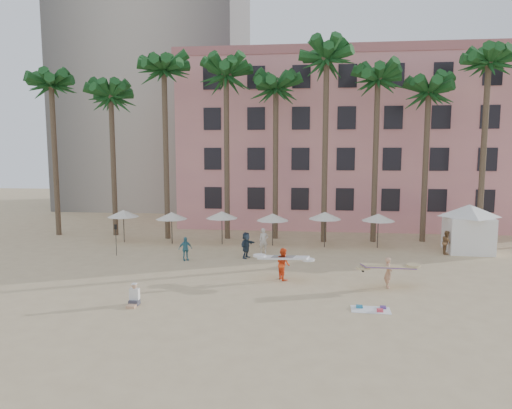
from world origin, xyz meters
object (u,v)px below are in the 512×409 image
object	(u,v)px
pink_hotel	(360,144)
carrier_white	(283,263)
cabana	(469,224)
carrier_yellow	(388,270)

from	to	relation	value
pink_hotel	carrier_white	distance (m)	24.69
cabana	carrier_yellow	world-z (taller)	cabana
cabana	carrier_yellow	size ratio (longest dim) A/B	1.57
pink_hotel	carrier_white	world-z (taller)	pink_hotel
carrier_yellow	carrier_white	distance (m)	5.79
pink_hotel	carrier_yellow	distance (m)	24.69
pink_hotel	cabana	size ratio (longest dim) A/B	7.42
carrier_white	pink_hotel	bearing A→B (deg)	73.56
pink_hotel	carrier_yellow	bearing A→B (deg)	-92.38
cabana	carrier_white	xyz separation A→B (m)	(-13.02, -8.62, -1.09)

